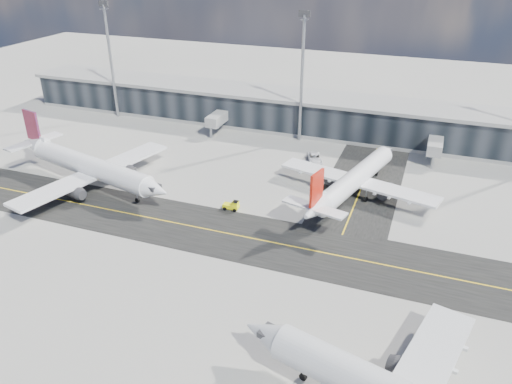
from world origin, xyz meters
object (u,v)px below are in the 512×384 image
airliner_af (89,166)px  baggage_tug (232,205)px  service_van (315,158)px  airliner_redtail (354,180)px

airliner_af → baggage_tug: airliner_af is taller
service_van → airliner_af: bearing=-167.5°
service_van → baggage_tug: bearing=-130.0°
baggage_tug → airliner_af: bearing=-90.0°
airliner_redtail → baggage_tug: size_ratio=12.58×
airliner_redtail → service_van: airliner_redtail is taller
airliner_af → service_van: size_ratio=6.56×
airliner_redtail → baggage_tug: 22.54m
airliner_af → baggage_tug: 29.38m
airliner_redtail → airliner_af: bearing=-150.9°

